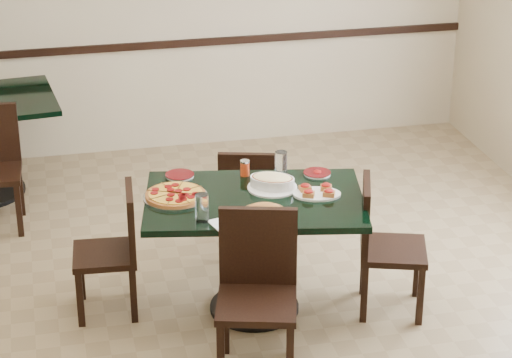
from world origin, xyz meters
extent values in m
plane|color=olive|center=(0.00, 0.00, 0.00)|extent=(5.50, 5.50, 0.00)
cube|color=black|center=(0.00, 2.73, 0.90)|extent=(5.00, 0.03, 0.06)
cube|color=black|center=(0.07, 0.00, 0.73)|extent=(1.40, 1.04, 0.04)
cylinder|color=black|center=(0.07, 0.00, 0.35)|extent=(0.11, 0.11, 0.71)
cylinder|color=black|center=(0.07, 0.00, 0.01)|extent=(0.54, 0.54, 0.03)
cube|color=black|center=(0.19, 0.72, 0.38)|extent=(0.46, 0.46, 0.04)
cube|color=black|center=(0.15, 0.56, 0.60)|extent=(0.37, 0.14, 0.40)
cube|color=black|center=(0.38, 0.83, 0.18)|extent=(0.05, 0.05, 0.36)
cube|color=black|center=(0.30, 0.53, 0.18)|extent=(0.05, 0.05, 0.36)
cube|color=black|center=(0.08, 0.91, 0.18)|extent=(0.05, 0.05, 0.36)
cube|color=black|center=(0.00, 0.61, 0.18)|extent=(0.05, 0.05, 0.36)
cube|color=black|center=(-0.07, -0.65, 0.43)|extent=(0.52, 0.52, 0.04)
cube|color=black|center=(-0.02, -0.46, 0.68)|extent=(0.42, 0.15, 0.45)
cube|color=black|center=(-0.29, -0.77, 0.21)|extent=(0.05, 0.05, 0.41)
cube|color=black|center=(-0.20, -0.42, 0.21)|extent=(0.05, 0.05, 0.41)
cube|color=black|center=(0.16, -0.52, 0.21)|extent=(0.05, 0.05, 0.41)
cube|color=black|center=(0.88, -0.17, 0.40)|extent=(0.49, 0.49, 0.04)
cube|color=black|center=(0.71, -0.12, 0.63)|extent=(0.16, 0.38, 0.42)
cube|color=black|center=(0.98, -0.38, 0.19)|extent=(0.05, 0.05, 0.38)
cube|color=black|center=(0.67, -0.28, 0.19)|extent=(0.05, 0.05, 0.38)
cube|color=black|center=(1.08, -0.07, 0.19)|extent=(0.05, 0.05, 0.38)
cube|color=black|center=(0.77, 0.03, 0.19)|extent=(0.05, 0.05, 0.38)
cube|color=black|center=(-0.81, 0.19, 0.38)|extent=(0.40, 0.40, 0.04)
cube|color=black|center=(-0.64, 0.18, 0.60)|extent=(0.07, 0.37, 0.40)
cube|color=black|center=(-0.95, 0.36, 0.18)|extent=(0.04, 0.04, 0.36)
cube|color=black|center=(-0.64, 0.33, 0.18)|extent=(0.04, 0.04, 0.36)
cube|color=black|center=(-0.97, 0.05, 0.18)|extent=(0.04, 0.04, 0.36)
cube|color=black|center=(-0.66, 0.02, 0.18)|extent=(0.04, 0.04, 0.36)
cube|color=black|center=(-1.31, 1.32, 0.20)|extent=(0.04, 0.04, 0.39)
cube|color=black|center=(-1.30, 1.66, 0.20)|extent=(0.04, 0.04, 0.39)
cylinder|color=silver|center=(-0.38, 0.10, 0.76)|extent=(0.38, 0.38, 0.01)
cylinder|color=brown|center=(-0.38, 0.10, 0.77)|extent=(0.35, 0.35, 0.02)
cylinder|color=gold|center=(-0.38, 0.10, 0.78)|extent=(0.31, 0.31, 0.01)
cylinder|color=silver|center=(0.20, 0.10, 0.76)|extent=(0.30, 0.30, 0.01)
ellipsoid|color=#FAE5AC|center=(0.20, 0.10, 0.82)|extent=(0.28, 0.24, 0.04)
ellipsoid|color=#B36531|center=(0.06, -0.27, 0.81)|extent=(0.20, 0.12, 0.08)
cylinder|color=silver|center=(-0.08, -0.30, 0.76)|extent=(0.19, 0.19, 0.01)
cylinder|color=#3C0406|center=(-0.08, -0.30, 0.76)|extent=(0.19, 0.19, 0.00)
cylinder|color=silver|center=(0.52, 0.25, 0.76)|extent=(0.16, 0.16, 0.01)
cylinder|color=#3C0406|center=(0.52, 0.25, 0.76)|extent=(0.17, 0.17, 0.00)
ellipsoid|color=#A70811|center=(0.52, 0.25, 0.77)|extent=(0.05, 0.05, 0.02)
cylinder|color=silver|center=(-0.31, 0.41, 0.76)|extent=(0.17, 0.17, 0.01)
cylinder|color=#3C0406|center=(-0.31, 0.41, 0.76)|extent=(0.18, 0.18, 0.00)
cube|color=white|center=(-0.17, -0.29, 0.75)|extent=(0.18, 0.18, 0.00)
cube|color=silver|center=(-0.15, -0.29, 0.76)|extent=(0.05, 0.13, 0.00)
cylinder|color=white|center=(0.29, 0.27, 0.83)|extent=(0.08, 0.08, 0.16)
cylinder|color=white|center=(-0.28, -0.23, 0.83)|extent=(0.08, 0.08, 0.16)
cylinder|color=#B53A13|center=(0.08, 0.33, 0.79)|extent=(0.06, 0.06, 0.09)
cylinder|color=silver|center=(0.08, 0.33, 0.84)|extent=(0.06, 0.06, 0.01)
camera|label=1|loc=(-1.09, -5.12, 3.20)|focal=70.00mm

